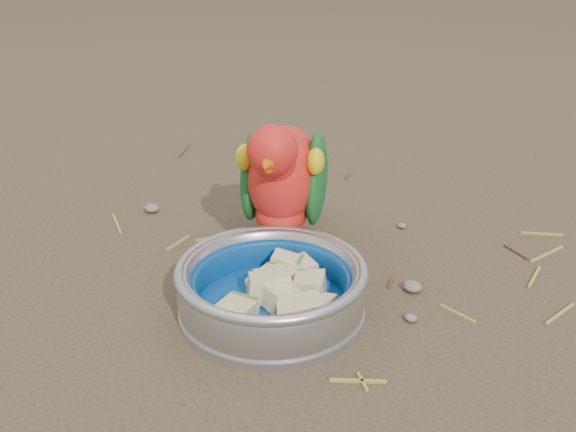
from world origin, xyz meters
The scene contains 6 objects.
ground centered at (0.00, 0.00, 0.00)m, with size 60.00×60.00×0.00m, color #463828.
food_bowl centered at (0.05, 0.04, 0.01)m, with size 0.20×0.20×0.02m, color #B2B2BA.
bowl_wall centered at (0.05, 0.04, 0.04)m, with size 0.20×0.20×0.04m, color #B2B2BA, non-canonical shape.
fruit_wedges centered at (0.05, 0.04, 0.03)m, with size 0.12×0.12×0.03m, color #CEBB8B, non-canonical shape.
lory_parrot centered at (-0.03, 0.16, 0.09)m, with size 0.11×0.23×0.18m, color red, non-canonical shape.
ground_debris centered at (-0.03, 0.04, 0.00)m, with size 0.90×0.80×0.01m, color olive, non-canonical shape.
Camera 1 is at (0.44, -0.41, 0.39)m, focal length 40.00 mm.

